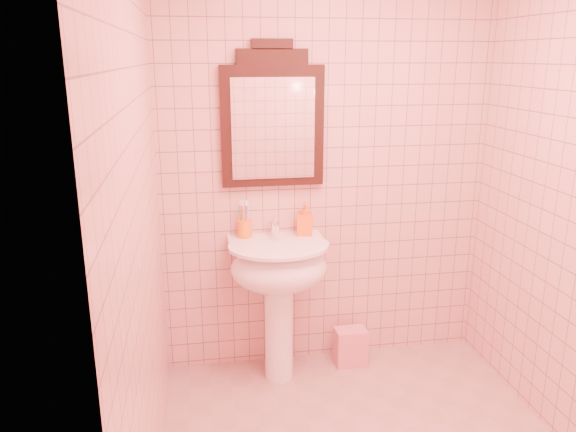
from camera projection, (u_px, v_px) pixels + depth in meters
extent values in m
cube|color=#DDA59A|center=(327.00, 168.00, 3.38)|extent=(2.00, 0.02, 2.50)
cylinder|color=white|center=(279.00, 325.00, 3.36)|extent=(0.17, 0.17, 0.70)
ellipsoid|color=white|center=(279.00, 268.00, 3.24)|extent=(0.56, 0.46, 0.28)
cube|color=white|center=(275.00, 240.00, 3.36)|extent=(0.56, 0.15, 0.05)
cylinder|color=white|center=(279.00, 246.00, 3.20)|extent=(0.58, 0.58, 0.02)
cylinder|color=white|center=(275.00, 228.00, 3.34)|extent=(0.04, 0.04, 0.09)
cylinder|color=white|center=(276.00, 225.00, 3.28)|extent=(0.02, 0.10, 0.02)
cylinder|color=white|center=(277.00, 231.00, 3.24)|extent=(0.02, 0.02, 0.04)
cube|color=white|center=(274.00, 219.00, 3.34)|extent=(0.02, 0.07, 0.01)
cube|color=black|center=(273.00, 127.00, 3.23)|extent=(0.59, 0.05, 0.69)
cube|color=black|center=(272.00, 57.00, 3.12)|extent=(0.40, 0.05, 0.09)
cube|color=black|center=(272.00, 44.00, 3.10)|extent=(0.23, 0.05, 0.06)
cube|color=white|center=(273.00, 129.00, 3.20)|extent=(0.48, 0.01, 0.58)
cylinder|color=orange|center=(245.00, 229.00, 3.31)|extent=(0.09, 0.09, 0.11)
cylinder|color=silver|center=(248.00, 221.00, 3.30)|extent=(0.01, 0.01, 0.20)
cylinder|color=#338CD8|center=(246.00, 220.00, 3.32)|extent=(0.01, 0.01, 0.20)
cylinder|color=#E5334C|center=(243.00, 221.00, 3.32)|extent=(0.01, 0.01, 0.20)
cylinder|color=#3FBF59|center=(241.00, 221.00, 3.30)|extent=(0.01, 0.01, 0.20)
cylinder|color=#D8CC4C|center=(243.00, 222.00, 3.28)|extent=(0.01, 0.01, 0.20)
cylinder|color=purple|center=(246.00, 222.00, 3.29)|extent=(0.01, 0.01, 0.20)
imported|color=orange|center=(305.00, 219.00, 3.35)|extent=(0.11, 0.11, 0.20)
cube|color=pink|center=(350.00, 347.00, 3.57)|extent=(0.20, 0.13, 0.24)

